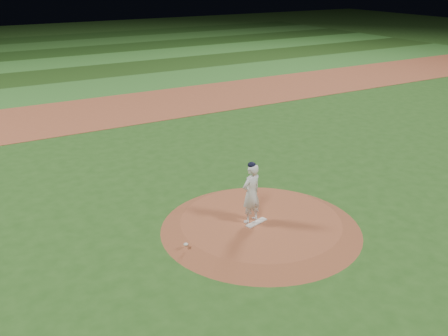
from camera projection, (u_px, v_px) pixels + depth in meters
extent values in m
plane|color=#254F19|center=(260.00, 228.00, 13.75)|extent=(120.00, 120.00, 0.00)
cube|color=#964B2E|center=(104.00, 111.00, 24.97)|extent=(70.00, 6.00, 0.02)
cube|color=#317028|center=(75.00, 90.00, 29.38)|extent=(70.00, 5.00, 0.02)
cube|color=#1F4215|center=(55.00, 76.00, 33.40)|extent=(70.00, 5.00, 0.02)
cube|color=#34782B|center=(40.00, 64.00, 37.41)|extent=(70.00, 5.00, 0.02)
cube|color=#1C4014|center=(27.00, 55.00, 41.42)|extent=(70.00, 5.00, 0.02)
cube|color=#2D6223|center=(17.00, 47.00, 45.43)|extent=(70.00, 5.00, 0.02)
cube|color=#1C4215|center=(8.00, 41.00, 49.44)|extent=(70.00, 5.00, 0.02)
cone|color=brown|center=(261.00, 224.00, 13.70)|extent=(5.50, 5.50, 0.25)
cube|color=silver|center=(256.00, 223.00, 13.49)|extent=(0.71, 0.34, 0.03)
ellipsoid|color=beige|center=(186.00, 244.00, 12.39)|extent=(0.12, 0.12, 0.07)
imported|color=white|center=(251.00, 193.00, 13.28)|extent=(0.69, 0.53, 1.68)
ellipsoid|color=black|center=(252.00, 165.00, 12.97)|extent=(0.22, 0.22, 0.15)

